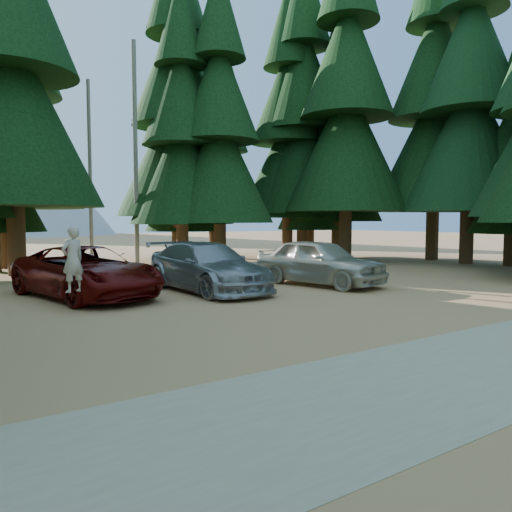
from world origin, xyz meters
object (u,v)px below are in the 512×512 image
object	(u,v)px
red_pickup	(86,272)
log_left	(129,281)
silver_minivan_right	(319,262)
frisbee_player	(73,259)
silver_minivan_center	(207,267)
log_mid	(240,266)
log_right	(237,271)

from	to	relation	value
red_pickup	log_left	size ratio (longest dim) A/B	1.39
silver_minivan_right	frisbee_player	distance (m)	9.48
silver_minivan_center	log_mid	distance (m)	8.27
silver_minivan_right	frisbee_player	world-z (taller)	frisbee_player
silver_minivan_right	log_right	bearing A→B (deg)	85.18
red_pickup	silver_minivan_center	size ratio (longest dim) A/B	1.02
log_left	log_mid	world-z (taller)	same
log_left	log_right	bearing A→B (deg)	8.77
silver_minivan_center	log_mid	size ratio (longest dim) A/B	1.58
frisbee_player	log_right	distance (m)	10.50
silver_minivan_right	log_left	xyz separation A→B (m)	(-6.15, 4.20, -0.75)
red_pickup	silver_minivan_right	distance (m)	8.64
log_left	silver_minivan_right	bearing A→B (deg)	-33.84
log_right	log_mid	bearing A→B (deg)	64.65
silver_minivan_right	log_left	world-z (taller)	silver_minivan_right
log_left	log_right	distance (m)	5.55
red_pickup	frisbee_player	xyz separation A→B (m)	(-1.03, -2.50, 0.63)
silver_minivan_right	frisbee_player	bearing A→B (deg)	171.22
silver_minivan_right	log_mid	world-z (taller)	silver_minivan_right
silver_minivan_center	log_left	world-z (taller)	silver_minivan_center
silver_minivan_right	silver_minivan_center	bearing A→B (deg)	154.58
silver_minivan_center	silver_minivan_right	size ratio (longest dim) A/B	1.12
red_pickup	log_mid	size ratio (longest dim) A/B	1.61
silver_minivan_right	log_mid	distance (m)	7.39
silver_minivan_center	log_left	bearing A→B (deg)	116.42
log_left	silver_minivan_center	bearing A→B (deg)	-60.80
red_pickup	frisbee_player	world-z (taller)	frisbee_player
red_pickup	log_mid	world-z (taller)	red_pickup
log_left	log_mid	size ratio (longest dim) A/B	1.15
log_left	log_right	size ratio (longest dim) A/B	0.82
log_left	log_right	world-z (taller)	log_right
red_pickup	log_left	bearing A→B (deg)	32.59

